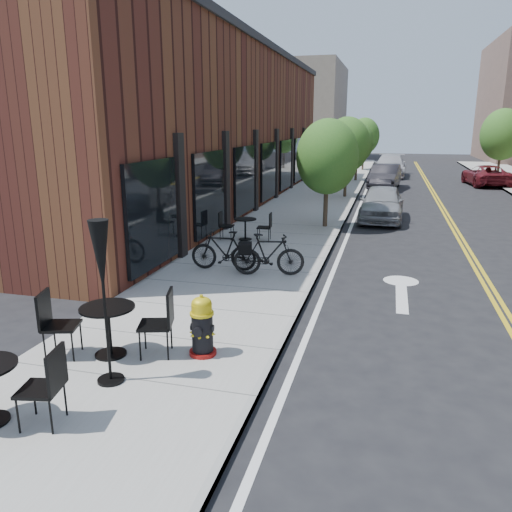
% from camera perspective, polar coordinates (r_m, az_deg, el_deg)
% --- Properties ---
extents(ground, '(120.00, 120.00, 0.00)m').
position_cam_1_polar(ground, '(9.78, 4.63, -7.60)').
color(ground, black).
rests_on(ground, ground).
extents(sidewalk_near, '(4.00, 70.00, 0.12)m').
position_cam_1_polar(sidewalk_near, '(19.58, 4.16, 4.02)').
color(sidewalk_near, '#9E9B93').
rests_on(sidewalk_near, ground).
extents(building_near, '(5.00, 28.00, 7.00)m').
position_cam_1_polar(building_near, '(24.28, -4.64, 14.27)').
color(building_near, '#461D16').
rests_on(building_near, ground).
extents(bg_building_left, '(8.00, 14.00, 10.00)m').
position_cam_1_polar(bg_building_left, '(57.72, 5.57, 16.05)').
color(bg_building_left, '#726656').
rests_on(bg_building_left, ground).
extents(tree_near_a, '(2.20, 2.20, 3.81)m').
position_cam_1_polar(tree_near_a, '(18.07, 8.15, 11.15)').
color(tree_near_a, '#382B1E').
rests_on(tree_near_a, sidewalk_near).
extents(tree_near_b, '(2.30, 2.30, 3.98)m').
position_cam_1_polar(tree_near_b, '(26.01, 10.36, 12.39)').
color(tree_near_b, '#382B1E').
rests_on(tree_near_b, sidewalk_near).
extents(tree_near_c, '(2.10, 2.10, 3.67)m').
position_cam_1_polar(tree_near_c, '(33.99, 11.51, 12.55)').
color(tree_near_c, '#382B1E').
rests_on(tree_near_c, sidewalk_near).
extents(tree_near_d, '(2.40, 2.40, 4.11)m').
position_cam_1_polar(tree_near_d, '(41.97, 12.26, 13.25)').
color(tree_near_d, '#382B1E').
rests_on(tree_near_d, sidewalk_near).
extents(tree_far_c, '(2.80, 2.80, 4.62)m').
position_cam_1_polar(tree_far_c, '(37.58, 26.34, 12.34)').
color(tree_far_c, '#382B1E').
rests_on(tree_far_c, sidewalk_far).
extents(fire_hydrant, '(0.47, 0.47, 1.01)m').
position_cam_1_polar(fire_hydrant, '(8.08, -6.17, -8.02)').
color(fire_hydrant, maroon).
rests_on(fire_hydrant, sidewalk_near).
extents(bicycle_left, '(1.72, 0.58, 1.02)m').
position_cam_1_polar(bicycle_left, '(12.65, -3.74, 0.65)').
color(bicycle_left, black).
rests_on(bicycle_left, sidewalk_near).
extents(bicycle_right, '(1.80, 0.85, 1.05)m').
position_cam_1_polar(bicycle_right, '(12.18, 1.48, 0.17)').
color(bicycle_right, black).
rests_on(bicycle_right, sidewalk_near).
extents(bistro_set_b, '(2.05, 1.07, 1.08)m').
position_cam_1_polar(bistro_set_b, '(8.32, -16.51, -7.42)').
color(bistro_set_b, black).
rests_on(bistro_set_b, sidewalk_near).
extents(bistro_set_c, '(1.67, 0.77, 0.89)m').
position_cam_1_polar(bistro_set_c, '(15.98, -1.24, 3.45)').
color(bistro_set_c, black).
rests_on(bistro_set_c, sidewalk_near).
extents(patio_umbrella, '(0.38, 0.38, 2.38)m').
position_cam_1_polar(patio_umbrella, '(7.11, -17.22, -1.35)').
color(patio_umbrella, black).
rests_on(patio_umbrella, sidewalk_near).
extents(parked_car_a, '(1.75, 4.11, 1.39)m').
position_cam_1_polar(parked_car_a, '(20.46, 14.20, 5.88)').
color(parked_car_a, gray).
rests_on(parked_car_a, ground).
extents(parked_car_b, '(1.92, 4.48, 1.43)m').
position_cam_1_polar(parked_car_b, '(30.77, 14.51, 8.77)').
color(parked_car_b, black).
rests_on(parked_car_b, ground).
extents(parked_car_c, '(2.42, 5.51, 1.58)m').
position_cam_1_polar(parked_car_c, '(38.13, 15.06, 9.93)').
color(parked_car_c, '#B9B8BD').
rests_on(parked_car_c, ground).
extents(parked_car_far, '(2.60, 4.78, 1.27)m').
position_cam_1_polar(parked_car_far, '(34.50, 24.77, 8.37)').
color(parked_car_far, maroon).
rests_on(parked_car_far, ground).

